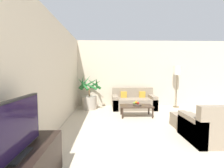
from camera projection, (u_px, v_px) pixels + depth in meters
The scene contains 13 objects.
wall_back at pixel (155, 74), 6.26m from camera, with size 8.03×0.06×2.70m.
wall_left at pixel (42, 76), 2.84m from camera, with size 0.06×8.20×2.70m.
television at pixel (15, 129), 1.50m from camera, with size 0.18×0.90×0.60m.
potted_palm at pixel (89, 98), 5.72m from camera, with size 0.96×0.96×1.32m.
sofa_loveseat at pixel (134, 102), 5.82m from camera, with size 1.64×0.81×0.79m.
floor_lamp at pixel (177, 73), 5.97m from camera, with size 0.26×0.26×1.66m.
coffee_table at pixel (136, 107), 4.80m from camera, with size 1.03×0.52×0.35m.
fruit_bowl at pixel (137, 105), 4.80m from camera, with size 0.27×0.27×0.04m.
apple_red at pixel (138, 103), 4.79m from camera, with size 0.07×0.07×0.07m.
apple_green at pixel (134, 103), 4.81m from camera, with size 0.07×0.07×0.07m.
orange_fruit at pixel (136, 102), 4.87m from camera, with size 0.09×0.09×0.09m.
armchair at pixel (206, 128), 3.07m from camera, with size 0.77×0.86×0.82m.
ottoman at pixel (185, 121), 3.86m from camera, with size 0.59×0.52×0.34m.
Camera 1 is at (-2.01, 0.42, 1.44)m, focal length 24.00 mm.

